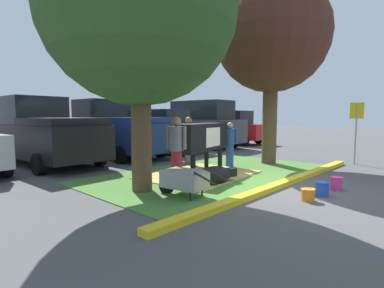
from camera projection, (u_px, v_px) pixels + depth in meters
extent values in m
plane|color=#4C4C4F|center=(284.00, 189.00, 7.07)|extent=(80.00, 80.00, 0.00)
cube|color=#477A33|center=(214.00, 173.00, 8.93)|extent=(7.57, 4.20, 0.02)
cube|color=yellow|center=(284.00, 183.00, 7.40)|extent=(8.77, 0.24, 0.12)
cube|color=tan|center=(200.00, 175.00, 8.61)|extent=(3.40, 2.67, 0.04)
cylinder|color=#4C3823|center=(141.00, 135.00, 6.71)|extent=(0.46, 0.46, 2.59)
sphere|color=#2D5123|center=(139.00, 6.00, 6.44)|extent=(4.33, 4.33, 4.33)
cylinder|color=brown|center=(270.00, 120.00, 10.59)|extent=(0.51, 0.51, 3.14)
sphere|color=#4C281E|center=(272.00, 35.00, 10.30)|extent=(3.96, 3.96, 3.96)
cube|color=black|center=(200.00, 137.00, 8.83)|extent=(2.40, 1.19, 0.80)
cube|color=white|center=(203.00, 137.00, 8.96)|extent=(1.04, 0.90, 0.56)
cylinder|color=black|center=(219.00, 132.00, 9.97)|extent=(0.69, 0.45, 0.58)
cube|color=black|center=(224.00, 126.00, 10.22)|extent=(0.49, 0.35, 0.32)
cube|color=white|center=(226.00, 127.00, 10.40)|extent=(0.16, 0.22, 0.20)
cylinder|color=black|center=(206.00, 158.00, 9.77)|extent=(0.14, 0.14, 0.70)
cylinder|color=black|center=(220.00, 159.00, 9.52)|extent=(0.14, 0.14, 0.70)
cylinder|color=black|center=(178.00, 165.00, 8.29)|extent=(0.14, 0.14, 0.70)
cylinder|color=black|center=(193.00, 167.00, 8.04)|extent=(0.14, 0.14, 0.70)
cylinder|color=black|center=(178.00, 149.00, 7.83)|extent=(0.06, 0.06, 0.70)
ellipsoid|color=black|center=(213.00, 176.00, 7.40)|extent=(1.17, 0.66, 0.48)
cube|color=black|center=(230.00, 172.00, 7.75)|extent=(0.31, 0.25, 0.22)
cube|color=silver|center=(234.00, 172.00, 7.82)|extent=(0.08, 0.11, 0.16)
cylinder|color=black|center=(219.00, 180.00, 7.76)|extent=(0.36, 0.16, 0.10)
cylinder|color=slate|center=(189.00, 153.00, 10.37)|extent=(0.26, 0.26, 0.86)
cylinder|color=#9E7F5B|center=(189.00, 132.00, 10.30)|extent=(0.34, 0.34, 0.59)
sphere|color=#8C664C|center=(189.00, 120.00, 10.26)|extent=(0.23, 0.23, 0.23)
cylinder|color=#9E7F5B|center=(194.00, 131.00, 10.40)|extent=(0.09, 0.09, 0.56)
cylinder|color=#9E7F5B|center=(183.00, 131.00, 10.19)|extent=(0.09, 0.09, 0.56)
cylinder|color=maroon|center=(177.00, 168.00, 7.33)|extent=(0.26, 0.26, 0.87)
cylinder|color=slate|center=(176.00, 139.00, 7.26)|extent=(0.34, 0.34, 0.60)
sphere|color=#8C664C|center=(176.00, 122.00, 7.22)|extent=(0.24, 0.24, 0.24)
cylinder|color=slate|center=(169.00, 137.00, 7.34)|extent=(0.09, 0.09, 0.57)
cylinder|color=slate|center=(185.00, 138.00, 7.16)|extent=(0.09, 0.09, 0.57)
cylinder|color=#23478C|center=(230.00, 156.00, 10.01)|extent=(0.26, 0.26, 0.77)
cylinder|color=#23478C|center=(230.00, 136.00, 9.95)|extent=(0.34, 0.34, 0.53)
sphere|color=tan|center=(230.00, 125.00, 9.91)|extent=(0.21, 0.21, 0.21)
cylinder|color=#23478C|center=(236.00, 136.00, 9.87)|extent=(0.09, 0.09, 0.50)
cylinder|color=#23478C|center=(223.00, 136.00, 10.02)|extent=(0.09, 0.09, 0.50)
cube|color=gray|center=(185.00, 179.00, 6.29)|extent=(0.73, 0.98, 0.36)
cylinder|color=black|center=(166.00, 186.00, 6.59)|extent=(0.15, 0.37, 0.36)
cylinder|color=black|center=(190.00, 196.00, 5.97)|extent=(0.04, 0.04, 0.24)
cylinder|color=black|center=(202.00, 192.00, 6.33)|extent=(0.04, 0.04, 0.24)
cylinder|color=black|center=(205.00, 179.00, 5.73)|extent=(0.12, 0.53, 0.23)
cylinder|color=black|center=(217.00, 175.00, 6.09)|extent=(0.12, 0.53, 0.23)
cylinder|color=#99999E|center=(356.00, 134.00, 10.52)|extent=(0.06, 0.06, 2.15)
cube|color=yellow|center=(357.00, 111.00, 10.44)|extent=(0.09, 0.44, 0.56)
cylinder|color=orange|center=(308.00, 195.00, 6.06)|extent=(0.27, 0.27, 0.24)
torus|color=orange|center=(308.00, 189.00, 6.05)|extent=(0.29, 0.29, 0.02)
cylinder|color=blue|center=(322.00, 189.00, 6.45)|extent=(0.27, 0.27, 0.30)
torus|color=blue|center=(322.00, 182.00, 6.43)|extent=(0.29, 0.29, 0.02)
cylinder|color=#EA3893|center=(336.00, 184.00, 6.93)|extent=(0.26, 0.26, 0.30)
torus|color=#EA3893|center=(337.00, 177.00, 6.92)|extent=(0.28, 0.28, 0.02)
cylinder|color=black|center=(6.00, 166.00, 8.35)|extent=(0.25, 0.65, 0.64)
cube|color=black|center=(46.00, 140.00, 10.50)|extent=(2.23, 5.48, 1.10)
cube|color=black|center=(34.00, 110.00, 11.01)|extent=(1.92, 1.88, 1.00)
cube|color=black|center=(62.00, 121.00, 9.65)|extent=(2.01, 2.78, 0.24)
cylinder|color=black|center=(53.00, 149.00, 12.45)|extent=(0.25, 0.65, 0.64)
cylinder|color=black|center=(39.00, 164.00, 8.66)|extent=(0.25, 0.65, 0.64)
cylinder|color=black|center=(99.00, 157.00, 10.17)|extent=(0.25, 0.65, 0.64)
cube|color=navy|center=(115.00, 136.00, 12.57)|extent=(2.23, 5.48, 1.10)
cube|color=black|center=(101.00, 111.00, 13.08)|extent=(1.92, 1.88, 1.00)
cube|color=navy|center=(132.00, 120.00, 11.72)|extent=(2.01, 2.78, 0.24)
cylinder|color=black|center=(72.00, 148.00, 13.01)|extent=(0.25, 0.65, 0.64)
cylinder|color=black|center=(111.00, 145.00, 14.52)|extent=(0.25, 0.65, 0.64)
cylinder|color=black|center=(120.00, 155.00, 10.73)|extent=(0.25, 0.65, 0.64)
cylinder|color=black|center=(161.00, 150.00, 12.24)|extent=(0.25, 0.65, 0.64)
cube|color=silver|center=(163.00, 136.00, 14.34)|extent=(1.99, 4.47, 0.90)
cube|color=black|center=(162.00, 118.00, 14.26)|extent=(1.68, 2.27, 0.80)
cylinder|color=black|center=(129.00, 144.00, 14.63)|extent=(0.25, 0.65, 0.64)
cylinder|color=black|center=(156.00, 142.00, 15.99)|extent=(0.25, 0.65, 0.64)
cylinder|color=black|center=(171.00, 148.00, 12.78)|extent=(0.25, 0.65, 0.64)
cylinder|color=black|center=(197.00, 145.00, 14.14)|extent=(0.25, 0.65, 0.64)
cube|color=#3D3D42|center=(202.00, 130.00, 16.28)|extent=(2.10, 4.68, 1.20)
cube|color=black|center=(202.00, 110.00, 16.18)|extent=(1.81, 3.27, 1.00)
cylinder|color=black|center=(170.00, 141.00, 16.59)|extent=(0.25, 0.65, 0.64)
cylinder|color=black|center=(192.00, 139.00, 18.03)|extent=(0.25, 0.65, 0.64)
cylinder|color=black|center=(213.00, 144.00, 14.65)|extent=(0.25, 0.65, 0.64)
cylinder|color=black|center=(234.00, 142.00, 16.09)|extent=(0.25, 0.65, 0.64)
cube|color=red|center=(231.00, 131.00, 18.48)|extent=(1.99, 4.47, 0.90)
cube|color=black|center=(231.00, 117.00, 18.40)|extent=(1.68, 2.27, 0.80)
cylinder|color=black|center=(204.00, 138.00, 18.77)|extent=(0.25, 0.65, 0.64)
cylinder|color=black|center=(221.00, 136.00, 20.13)|extent=(0.25, 0.65, 0.64)
cylinder|color=black|center=(244.00, 140.00, 16.92)|extent=(0.25, 0.65, 0.64)
cylinder|color=black|center=(259.00, 139.00, 18.28)|extent=(0.25, 0.65, 0.64)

